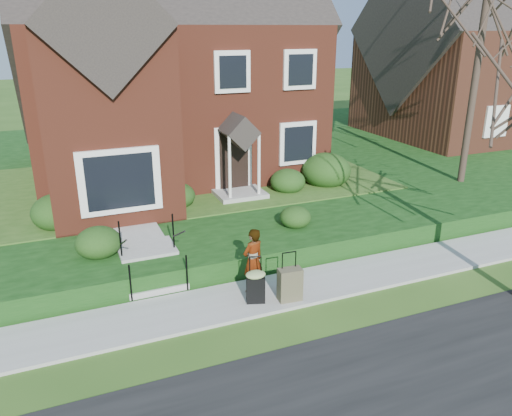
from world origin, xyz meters
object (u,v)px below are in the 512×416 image
woman (253,261)px  suitcase_olive (290,284)px  suitcase_black (256,285)px  front_steps (151,262)px

woman → suitcase_olive: bearing=111.9°
woman → suitcase_olive: 1.01m
suitcase_black → suitcase_olive: bearing=2.8°
suitcase_black → woman: bearing=92.5°
suitcase_black → suitcase_olive: suitcase_olive is taller
suitcase_black → front_steps: bearing=150.6°
front_steps → suitcase_olive: (2.68, -2.32, -0.01)m
woman → front_steps: bearing=-57.7°
woman → suitcase_olive: (0.61, -0.70, -0.40)m
woman → suitcase_black: woman is taller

